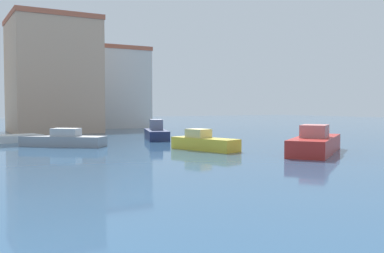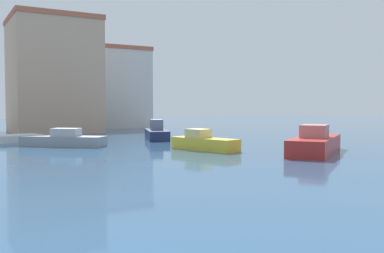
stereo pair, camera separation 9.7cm
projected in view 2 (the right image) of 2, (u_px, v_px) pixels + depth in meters
water at (184, 148)px, 29.22m from camera, size 160.00×160.00×0.00m
motorboat_yellow_inner_mooring at (204, 142)px, 27.68m from camera, size 2.63×4.97×1.32m
motorboat_navy_distant_north at (157, 133)px, 36.77m from camera, size 3.28×5.57×1.65m
motorboat_grey_near_pier at (64, 140)px, 30.42m from camera, size 5.53×5.10×1.25m
motorboat_red_distant_east at (315, 143)px, 25.81m from camera, size 7.03×5.86×1.69m
harbor_office at (53, 75)px, 46.51m from camera, size 8.63×9.36×12.06m
warehouse_block at (115, 88)px, 57.17m from camera, size 7.34×7.96×10.28m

